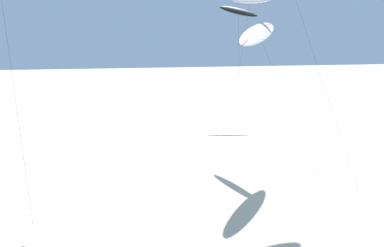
{
  "coord_description": "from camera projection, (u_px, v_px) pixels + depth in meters",
  "views": [
    {
      "loc": [
        -4.51,
        4.68,
        9.91
      ],
      "look_at": [
        -0.2,
        23.22,
        6.13
      ],
      "focal_mm": 40.38,
      "sensor_mm": 36.0,
      "label": 1
    }
  ],
  "objects": [
    {
      "name": "flying_kite_9",
      "position": [
        258.0,
        33.0,
        30.39
      ],
      "size": [
        6.32,
        8.85,
        11.45
      ],
      "color": "white",
      "rests_on": "ground"
    },
    {
      "name": "flying_kite_0",
      "position": [
        239.0,
        11.0,
        51.29
      ],
      "size": [
        4.63,
        8.04,
        14.02
      ],
      "color": "black",
      "rests_on": "ground"
    }
  ]
}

